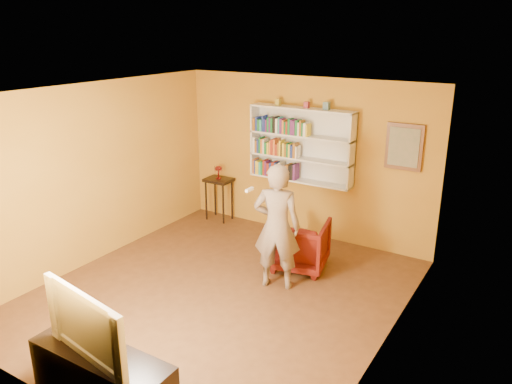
# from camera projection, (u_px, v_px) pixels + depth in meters

# --- Properties ---
(room_shell) EXTENTS (5.30, 5.80, 2.88)m
(room_shell) POSITION_uv_depth(u_px,v_px,m) (218.00, 224.00, 6.46)
(room_shell) COLOR #4C2E18
(room_shell) RESTS_ON ground
(bookshelf) EXTENTS (1.80, 0.29, 1.23)m
(bookshelf) POSITION_uv_depth(u_px,v_px,m) (303.00, 145.00, 8.22)
(bookshelf) COLOR silver
(bookshelf) RESTS_ON room_shell
(books_row_lower) EXTENTS (0.82, 0.18, 0.27)m
(books_row_lower) POSITION_uv_depth(u_px,v_px,m) (276.00, 169.00, 8.50)
(books_row_lower) COLOR orange
(books_row_lower) RESTS_ON bookshelf
(books_row_middle) EXTENTS (0.84, 0.19, 0.27)m
(books_row_middle) POSITION_uv_depth(u_px,v_px,m) (276.00, 148.00, 8.39)
(books_row_middle) COLOR white
(books_row_middle) RESTS_ON bookshelf
(books_row_upper) EXTENTS (1.02, 0.19, 0.27)m
(books_row_upper) POSITION_uv_depth(u_px,v_px,m) (281.00, 126.00, 8.22)
(books_row_upper) COLOR #8F581A
(books_row_upper) RESTS_ON bookshelf
(ornament_left) EXTENTS (0.08, 0.08, 0.11)m
(ornament_left) POSITION_uv_depth(u_px,v_px,m) (278.00, 102.00, 8.18)
(ornament_left) COLOR #A2922E
(ornament_left) RESTS_ON bookshelf
(ornament_centre) EXTENTS (0.07, 0.07, 0.10)m
(ornament_centre) POSITION_uv_depth(u_px,v_px,m) (307.00, 105.00, 7.93)
(ornament_centre) COLOR #A1354C
(ornament_centre) RESTS_ON bookshelf
(ornament_right) EXTENTS (0.09, 0.09, 0.12)m
(ornament_right) POSITION_uv_depth(u_px,v_px,m) (327.00, 106.00, 7.75)
(ornament_right) COLOR slate
(ornament_right) RESTS_ON bookshelf
(framed_painting) EXTENTS (0.55, 0.05, 0.70)m
(framed_painting) POSITION_uv_depth(u_px,v_px,m) (404.00, 147.00, 7.39)
(framed_painting) COLOR brown
(framed_painting) RESTS_ON room_shell
(console_table) EXTENTS (0.49, 0.37, 0.79)m
(console_table) POSITION_uv_depth(u_px,v_px,m) (219.00, 186.00, 9.20)
(console_table) COLOR black
(console_table) RESTS_ON ground
(ruby_lustre) EXTENTS (0.15, 0.15, 0.24)m
(ruby_lustre) POSITION_uv_depth(u_px,v_px,m) (218.00, 170.00, 9.10)
(ruby_lustre) COLOR maroon
(ruby_lustre) RESTS_ON console_table
(armchair) EXTENTS (0.95, 0.97, 0.74)m
(armchair) POSITION_uv_depth(u_px,v_px,m) (300.00, 244.00, 7.41)
(armchair) COLOR #460605
(armchair) RESTS_ON ground
(person) EXTENTS (0.75, 0.61, 1.77)m
(person) POSITION_uv_depth(u_px,v_px,m) (277.00, 227.00, 6.72)
(person) COLOR #746355
(person) RESTS_ON ground
(game_remote) EXTENTS (0.04, 0.15, 0.04)m
(game_remote) POSITION_uv_depth(u_px,v_px,m) (249.00, 190.00, 6.40)
(game_remote) COLOR white
(game_remote) RESTS_ON person
(tv_cabinet) EXTENTS (1.52, 0.46, 0.54)m
(tv_cabinet) POSITION_uv_depth(u_px,v_px,m) (103.00, 377.00, 4.75)
(tv_cabinet) COLOR black
(tv_cabinet) RESTS_ON ground
(television) EXTENTS (1.20, 0.34, 0.69)m
(television) POSITION_uv_depth(u_px,v_px,m) (96.00, 321.00, 4.56)
(television) COLOR black
(television) RESTS_ON tv_cabinet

